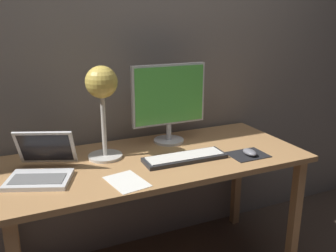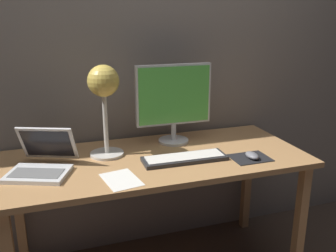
{
  "view_description": "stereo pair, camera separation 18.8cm",
  "coord_description": "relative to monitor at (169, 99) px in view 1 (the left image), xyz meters",
  "views": [
    {
      "loc": [
        -0.69,
        -1.69,
        1.47
      ],
      "look_at": [
        0.05,
        -0.05,
        0.92
      ],
      "focal_mm": 39.39,
      "sensor_mm": 36.0,
      "label": 1
    },
    {
      "loc": [
        -0.52,
        -1.76,
        1.47
      ],
      "look_at": [
        0.05,
        -0.05,
        0.92
      ],
      "focal_mm": 39.39,
      "sensor_mm": 36.0,
      "label": 2
    }
  ],
  "objects": [
    {
      "name": "back_wall",
      "position": [
        -0.16,
        0.21,
        0.3
      ],
      "size": [
        4.8,
        0.06,
        2.6
      ],
      "primitive_type": "cube",
      "color": "gray",
      "rests_on": "ground"
    },
    {
      "name": "desk",
      "position": [
        -0.16,
        -0.19,
        -0.34
      ],
      "size": [
        1.6,
        0.7,
        0.74
      ],
      "color": "tan",
      "rests_on": "ground"
    },
    {
      "name": "monitor",
      "position": [
        0.0,
        0.0,
        0.0
      ],
      "size": [
        0.45,
        0.18,
        0.46
      ],
      "color": "silver",
      "rests_on": "desk"
    },
    {
      "name": "keyboard_main",
      "position": [
        -0.04,
        -0.29,
        -0.25
      ],
      "size": [
        0.44,
        0.15,
        0.03
      ],
      "color": "#28282B",
      "rests_on": "desk"
    },
    {
      "name": "laptop",
      "position": [
        -0.74,
        -0.19,
        -0.2
      ],
      "size": [
        0.37,
        0.38,
        0.21
      ],
      "color": "silver",
      "rests_on": "desk"
    },
    {
      "name": "desk_lamp",
      "position": [
        -0.41,
        -0.09,
        0.1
      ],
      "size": [
        0.18,
        0.18,
        0.49
      ],
      "color": "beige",
      "rests_on": "desk"
    },
    {
      "name": "mousepad",
      "position": [
        0.3,
        -0.37,
        -0.26
      ],
      "size": [
        0.2,
        0.16,
        0.0
      ],
      "primitive_type": "cube",
      "color": "black",
      "rests_on": "desk"
    },
    {
      "name": "mouse",
      "position": [
        0.3,
        -0.38,
        -0.24
      ],
      "size": [
        0.06,
        0.1,
        0.03
      ],
      "primitive_type": "ellipsoid",
      "color": "slate",
      "rests_on": "mousepad"
    },
    {
      "name": "paper_sheet_near_mouse",
      "position": [
        -0.4,
        -0.42,
        -0.26
      ],
      "size": [
        0.18,
        0.23,
        0.0
      ],
      "primitive_type": "cube",
      "rotation": [
        0.0,
        0.0,
        0.17
      ],
      "color": "white",
      "rests_on": "desk"
    }
  ]
}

